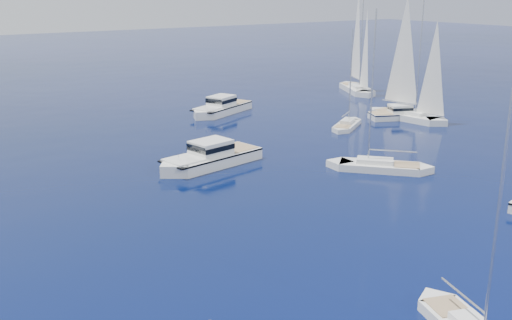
% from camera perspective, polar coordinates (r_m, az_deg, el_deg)
% --- Properties ---
extents(ground, '(400.00, 400.00, 0.00)m').
position_cam_1_polar(ground, '(33.45, 23.02, -12.89)').
color(ground, '#081451').
rests_on(ground, ground).
extents(motor_cruiser_centre, '(11.75, 5.47, 2.97)m').
position_cam_1_polar(motor_cruiser_centre, '(53.99, -4.49, -0.55)').
color(motor_cruiser_centre, silver).
rests_on(motor_cruiser_centre, ground).
extents(motor_cruiser_far_r, '(8.87, 5.81, 2.24)m').
position_cam_1_polar(motor_cruiser_far_r, '(75.21, 13.68, 3.85)').
color(motor_cruiser_far_r, silver).
rests_on(motor_cruiser_far_r, ground).
extents(motor_cruiser_distant, '(11.32, 7.53, 2.87)m').
position_cam_1_polar(motor_cruiser_distant, '(76.36, -3.40, 4.47)').
color(motor_cruiser_distant, silver).
rests_on(motor_cruiser_distant, ground).
extents(sailboat_mid_r, '(8.49, 8.93, 14.39)m').
position_cam_1_polar(sailboat_mid_r, '(53.61, 11.67, -0.96)').
color(sailboat_mid_r, silver).
rests_on(sailboat_mid_r, ground).
extents(sailboat_centre, '(7.67, 5.96, 11.49)m').
position_cam_1_polar(sailboat_centre, '(69.28, 8.67, 3.09)').
color(sailboat_centre, silver).
rests_on(sailboat_centre, ground).
extents(sailboat_sails_r, '(4.79, 11.72, 16.73)m').
position_cam_1_polar(sailboat_sails_r, '(74.97, 14.21, 3.78)').
color(sailboat_sails_r, white).
rests_on(sailboat_sails_r, ground).
extents(sailboat_sails_far, '(8.00, 12.15, 17.61)m').
position_cam_1_polar(sailboat_sails_far, '(93.40, 9.59, 6.44)').
color(sailboat_sails_far, silver).
rests_on(sailboat_sails_far, ground).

